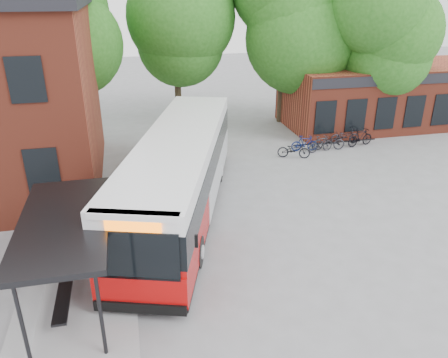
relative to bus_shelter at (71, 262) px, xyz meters
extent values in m
plane|color=slate|center=(4.50, 1.00, -1.45)|extent=(100.00, 100.00, 0.00)
imported|color=black|center=(10.82, 10.01, -0.98)|extent=(1.90, 1.22, 0.94)
imported|color=navy|center=(11.82, 10.89, -0.98)|extent=(1.60, 0.64, 0.93)
imported|color=#23232A|center=(13.25, 10.77, -0.95)|extent=(1.98, 0.93, 1.00)
imported|color=#26262C|center=(12.66, 10.55, -0.96)|extent=(1.68, 0.79, 0.98)
imported|color=black|center=(15.38, 10.96, -0.91)|extent=(1.86, 0.90, 1.08)
imported|color=#212229|center=(14.72, 11.60, -0.98)|extent=(1.83, 0.77, 0.94)
camera|label=1|loc=(1.96, -11.27, 7.30)|focal=35.00mm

